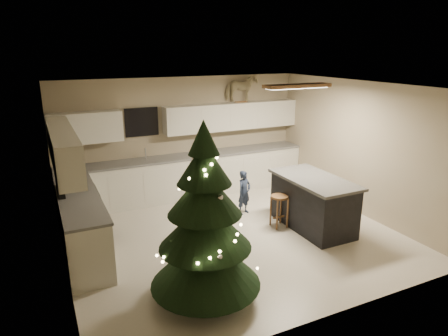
{
  "coord_description": "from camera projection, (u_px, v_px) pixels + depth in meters",
  "views": [
    {
      "loc": [
        -2.9,
        -5.74,
        3.17
      ],
      "look_at": [
        0.0,
        0.35,
        1.15
      ],
      "focal_mm": 32.0,
      "sensor_mm": 36.0,
      "label": 1
    }
  ],
  "objects": [
    {
      "name": "rocking_horse",
      "position": [
        241.0,
        88.0,
        8.98
      ],
      "size": [
        0.74,
        0.41,
        0.62
      ],
      "rotation": [
        0.0,
        0.0,
        1.44
      ],
      "color": "brown",
      "rests_on": "cabinetry"
    },
    {
      "name": "island",
      "position": [
        313.0,
        203.0,
        7.27
      ],
      "size": [
        0.9,
        1.7,
        0.95
      ],
      "color": "black",
      "rests_on": "ground_plane"
    },
    {
      "name": "room_shell",
      "position": [
        234.0,
        139.0,
        6.58
      ],
      "size": [
        5.52,
        5.02,
        2.61
      ],
      "color": "gray",
      "rests_on": "ground_plane"
    },
    {
      "name": "ground_plane",
      "position": [
        232.0,
        235.0,
        7.07
      ],
      "size": [
        5.5,
        5.5,
        0.0
      ],
      "primitive_type": "plane",
      "color": "beige"
    },
    {
      "name": "cabinetry",
      "position": [
        154.0,
        176.0,
        7.9
      ],
      "size": [
        5.5,
        3.2,
        2.0
      ],
      "color": "silver",
      "rests_on": "ground_plane"
    },
    {
      "name": "toddler",
      "position": [
        244.0,
        192.0,
        7.89
      ],
      "size": [
        0.38,
        0.31,
        0.88
      ],
      "primitive_type": "imported",
      "rotation": [
        0.0,
        0.0,
        0.35
      ],
      "color": "#1F2942",
      "rests_on": "ground_plane"
    },
    {
      "name": "bar_stool",
      "position": [
        279.0,
        203.0,
        7.29
      ],
      "size": [
        0.32,
        0.32,
        0.6
      ],
      "rotation": [
        0.0,
        0.0,
        0.11
      ],
      "color": "brown",
      "rests_on": "ground_plane"
    },
    {
      "name": "christmas_tree",
      "position": [
        205.0,
        230.0,
        5.03
      ],
      "size": [
        1.49,
        1.44,
        2.39
      ],
      "rotation": [
        0.0,
        0.0,
        -0.08
      ],
      "color": "#3F2816",
      "rests_on": "ground_plane"
    }
  ]
}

